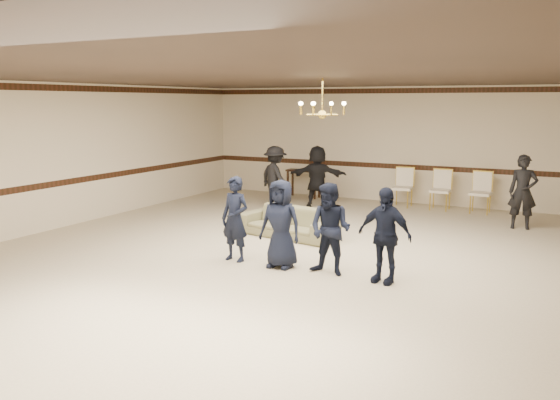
% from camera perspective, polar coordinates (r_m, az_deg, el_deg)
% --- Properties ---
extents(room, '(12.01, 14.01, 3.21)m').
position_cam_1_polar(room, '(9.71, 1.83, 2.73)').
color(room, '#C5B898').
rests_on(room, ground).
extents(chair_rail, '(12.00, 0.02, 0.14)m').
position_cam_1_polar(chair_rail, '(16.32, 12.39, 3.23)').
color(chair_rail, '#361A10').
rests_on(chair_rail, wall_back).
extents(crown_molding, '(12.00, 0.02, 0.14)m').
position_cam_1_polar(crown_molding, '(16.23, 12.66, 10.54)').
color(crown_molding, '#361A10').
rests_on(crown_molding, wall_back).
extents(chandelier, '(0.94, 0.94, 0.89)m').
position_cam_1_polar(chandelier, '(10.55, 4.23, 10.20)').
color(chandelier, gold).
rests_on(chandelier, ceiling).
extents(boy_a, '(0.59, 0.42, 1.50)m').
position_cam_1_polar(boy_a, '(10.11, -4.48, -1.89)').
color(boy_a, black).
rests_on(boy_a, floor).
extents(boy_b, '(0.74, 0.48, 1.50)m').
position_cam_1_polar(boy_b, '(9.68, 0.07, -2.39)').
color(boy_b, black).
rests_on(boy_b, floor).
extents(boy_c, '(0.79, 0.64, 1.50)m').
position_cam_1_polar(boy_c, '(9.31, 5.01, -2.91)').
color(boy_c, black).
rests_on(boy_c, floor).
extents(boy_d, '(0.93, 0.50, 1.50)m').
position_cam_1_polar(boy_d, '(9.02, 10.32, -3.44)').
color(boy_d, black).
rests_on(boy_d, floor).
extents(settee, '(2.21, 1.17, 0.61)m').
position_cam_1_polar(settee, '(11.98, 0.85, -2.21)').
color(settee, '#706E4B').
rests_on(settee, floor).
extents(adult_left, '(1.22, 1.03, 1.64)m').
position_cam_1_polar(adult_left, '(15.08, -0.48, 2.25)').
color(adult_left, black).
rests_on(adult_left, floor).
extents(adult_mid, '(1.60, 0.87, 1.64)m').
position_cam_1_polar(adult_mid, '(15.32, 3.72, 2.35)').
color(adult_mid, black).
rests_on(adult_mid, floor).
extents(adult_right, '(0.65, 0.47, 1.64)m').
position_cam_1_polar(adult_right, '(13.72, 22.95, 0.74)').
color(adult_right, black).
rests_on(adult_right, floor).
extents(banquet_chair_left, '(0.55, 0.55, 1.03)m').
position_cam_1_polar(banquet_chair_left, '(15.68, 12.03, 1.20)').
color(banquet_chair_left, '#F4E7CD').
rests_on(banquet_chair_left, floor).
extents(banquet_chair_mid, '(0.51, 0.51, 1.03)m').
position_cam_1_polar(banquet_chair_mid, '(15.46, 15.61, 0.93)').
color(banquet_chair_mid, '#F4E7CD').
rests_on(banquet_chair_mid, floor).
extents(banquet_chair_right, '(0.53, 0.53, 1.03)m').
position_cam_1_polar(banquet_chair_right, '(15.29, 19.27, 0.65)').
color(banquet_chair_right, '#F4E7CD').
rests_on(banquet_chair_right, floor).
extents(console_table, '(0.99, 0.45, 0.82)m').
position_cam_1_polar(console_table, '(16.90, 2.34, 1.65)').
color(console_table, black).
rests_on(console_table, floor).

